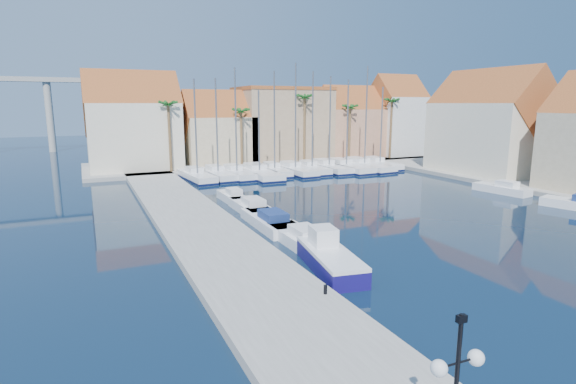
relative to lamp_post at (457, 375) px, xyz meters
name	(u,v)px	position (x,y,z in m)	size (l,w,h in m)	color
ground	(416,273)	(9.24, 12.05, -3.36)	(260.00, 260.00, 0.00)	black
quay_west	(201,228)	(0.24, 25.55, -3.11)	(6.00, 77.00, 0.50)	gray
shore_north	(265,162)	(19.24, 60.05, -3.11)	(54.00, 16.00, 0.50)	gray
shore_east	(548,185)	(41.24, 27.05, -3.11)	(12.00, 60.00, 0.50)	gray
lamp_post	(457,375)	(0.00, 0.00, 0.00)	(1.48, 0.43, 4.36)	black
bollard	(325,289)	(2.64, 10.77, -2.64)	(0.18, 0.18, 0.44)	black
fishing_boat	(329,257)	(5.08, 14.66, -2.62)	(3.16, 6.66, 2.24)	#170F5B
motorboat_west_0	(301,238)	(5.64, 19.45, -2.85)	(2.22, 6.91, 1.40)	white
motorboat_west_1	(270,221)	(5.43, 24.49, -2.85)	(2.45, 7.39, 1.40)	white
motorboat_west_2	(251,207)	(5.74, 29.62, -2.85)	(2.19, 6.77, 1.40)	white
motorboat_west_3	(233,197)	(5.59, 34.49, -2.85)	(1.75, 5.23, 1.40)	white
motorboat_east_1	(502,188)	(33.25, 26.59, -2.85)	(2.71, 6.08, 1.40)	white
sailboat_0	(196,176)	(5.23, 48.22, -2.77)	(3.20, 9.45, 12.36)	white
sailboat_1	(217,174)	(8.02, 48.76, -2.77)	(3.00, 9.45, 12.52)	white
sailboat_2	(235,173)	(10.40, 48.40, -2.74)	(2.98, 9.43, 13.83)	white
sailboat_3	(258,173)	(13.29, 47.84, -2.81)	(3.32, 11.81, 11.11)	white
sailboat_4	(273,170)	(15.85, 48.61, -2.73)	(2.68, 8.83, 13.60)	white
sailboat_5	(293,169)	(18.58, 48.06, -2.74)	(3.11, 9.95, 14.66)	white
sailboat_6	(310,168)	(21.22, 48.08, -2.73)	(2.49, 8.77, 13.69)	white
sailboat_7	(327,167)	(24.07, 48.46, -2.78)	(2.78, 10.42, 13.13)	white
sailboat_8	(344,166)	(26.54, 47.98, -2.79)	(3.61, 11.58, 12.71)	white
sailboat_9	(362,165)	(29.61, 48.01, -2.78)	(4.09, 12.10, 14.60)	white
sailboat_10	(378,164)	(32.47, 47.98, -2.78)	(2.47, 9.30, 11.80)	white
building_0	(133,125)	(-0.76, 59.05, 3.16)	(12.30, 9.00, 13.50)	beige
building_1	(218,132)	(11.24, 59.05, 1.93)	(10.30, 8.00, 11.00)	tan
building_2	(282,124)	(22.24, 60.05, 2.90)	(14.20, 10.20, 11.50)	#A08362
building_3	(349,125)	(34.24, 59.05, 2.50)	(10.30, 8.00, 12.00)	tan
building_4	(396,118)	(43.24, 58.05, 3.60)	(8.30, 8.00, 14.00)	silver
building_6	(489,126)	(41.24, 36.05, 3.16)	(9.00, 14.30, 13.50)	beige
palm_0	(168,106)	(3.24, 54.05, 5.72)	(2.60, 2.60, 10.15)	brown
palm_1	(241,113)	(13.24, 54.05, 4.77)	(2.60, 2.60, 9.15)	brown
palm_2	(305,100)	(23.24, 54.05, 6.66)	(2.60, 2.60, 11.15)	brown
palm_3	(350,109)	(31.24, 54.05, 5.25)	(2.60, 2.60, 9.65)	brown
palm_4	(392,103)	(39.24, 54.05, 6.19)	(2.60, 2.60, 10.65)	brown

